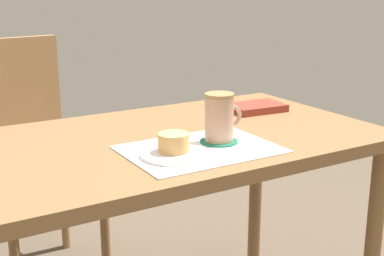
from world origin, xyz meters
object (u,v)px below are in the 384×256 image
wooden_chair (28,150)px  coffee_mug (220,117)px  dining_table (157,165)px  pastry_plate (174,154)px  pastry (174,142)px  small_book (256,107)px

wooden_chair → coffee_mug: wooden_chair is taller
dining_table → pastry_plate: bearing=-103.9°
wooden_chair → pastry_plate: size_ratio=5.59×
pastry → small_book: size_ratio=0.43×
dining_table → coffee_mug: (0.12, -0.14, 0.15)m
dining_table → coffee_mug: bearing=-48.4°
dining_table → small_book: size_ratio=7.14×
pastry_plate → small_book: small_book is taller
pastry → small_book: 0.56m
pastry_plate → coffee_mug: 0.18m
pastry_plate → coffee_mug: coffee_mug is taller
wooden_chair → small_book: wooden_chair is taller
pastry_plate → pastry: (-0.00, 0.00, 0.03)m
wooden_chair → coffee_mug: size_ratio=7.20×
wooden_chair → dining_table: bearing=96.2°
dining_table → small_book: 0.46m
dining_table → pastry: size_ratio=16.46×
pastry_plate → coffee_mug: size_ratio=1.29×
dining_table → small_book: bearing=14.7°
dining_table → wooden_chair: wooden_chair is taller
pastry_plate → small_book: 0.56m
wooden_chair → pastry: 0.95m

